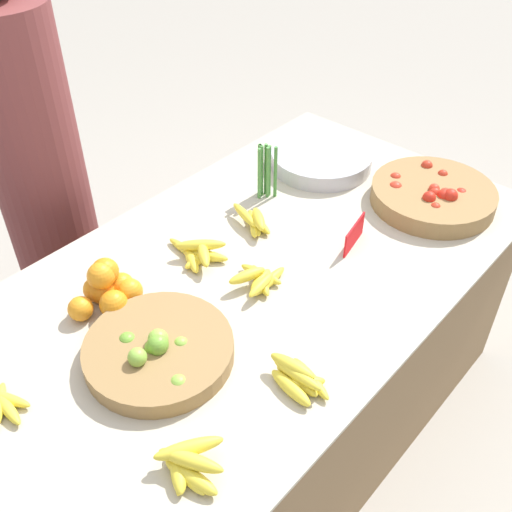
{
  "coord_description": "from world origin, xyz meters",
  "views": [
    {
      "loc": [
        -1.04,
        -0.92,
        1.98
      ],
      "look_at": [
        0.0,
        0.0,
        0.83
      ],
      "focal_mm": 42.0,
      "sensor_mm": 36.0,
      "label": 1
    }
  ],
  "objects_px": {
    "lime_bowl": "(159,350)",
    "price_sign": "(354,235)",
    "tomato_basket": "(433,195)",
    "metal_bowl": "(321,159)",
    "vendor_person": "(46,197)"
  },
  "relations": [
    {
      "from": "price_sign",
      "to": "vendor_person",
      "type": "relative_size",
      "value": 0.09
    },
    {
      "from": "tomato_basket",
      "to": "vendor_person",
      "type": "xyz_separation_m",
      "value": [
        -0.86,
        1.1,
        -0.06
      ]
    },
    {
      "from": "price_sign",
      "to": "vendor_person",
      "type": "distance_m",
      "value": 1.13
    },
    {
      "from": "tomato_basket",
      "to": "vendor_person",
      "type": "distance_m",
      "value": 1.39
    },
    {
      "from": "lime_bowl",
      "to": "metal_bowl",
      "type": "height_order",
      "value": "lime_bowl"
    },
    {
      "from": "metal_bowl",
      "to": "price_sign",
      "type": "xyz_separation_m",
      "value": [
        -0.33,
        -0.37,
        0.01
      ]
    },
    {
      "from": "lime_bowl",
      "to": "price_sign",
      "type": "height_order",
      "value": "lime_bowl"
    },
    {
      "from": "tomato_basket",
      "to": "metal_bowl",
      "type": "relative_size",
      "value": 1.11
    },
    {
      "from": "lime_bowl",
      "to": "price_sign",
      "type": "bearing_deg",
      "value": -8.63
    },
    {
      "from": "lime_bowl",
      "to": "vendor_person",
      "type": "distance_m",
      "value": 0.95
    },
    {
      "from": "tomato_basket",
      "to": "metal_bowl",
      "type": "distance_m",
      "value": 0.45
    },
    {
      "from": "price_sign",
      "to": "vendor_person",
      "type": "xyz_separation_m",
      "value": [
        -0.48,
        1.02,
        -0.07
      ]
    },
    {
      "from": "metal_bowl",
      "to": "vendor_person",
      "type": "height_order",
      "value": "vendor_person"
    },
    {
      "from": "lime_bowl",
      "to": "vendor_person",
      "type": "xyz_separation_m",
      "value": [
        0.25,
        0.91,
        -0.06
      ]
    },
    {
      "from": "tomato_basket",
      "to": "vendor_person",
      "type": "relative_size",
      "value": 0.26
    }
  ]
}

